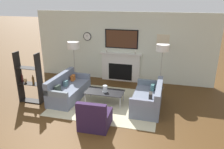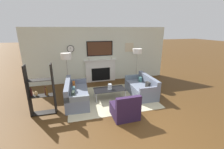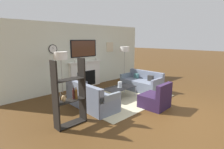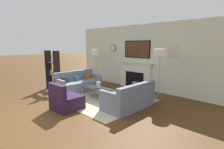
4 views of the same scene
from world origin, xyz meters
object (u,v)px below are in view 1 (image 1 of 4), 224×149
at_px(hurricane_candle, 105,89).
at_px(shelf_unit, 29,79).
at_px(couch_left, 68,90).
at_px(couch_right, 148,99).
at_px(floor_lamp_right, 163,49).
at_px(floor_lamp_left, 73,46).
at_px(armchair, 95,118).
at_px(coffee_table, 105,92).

distance_m(hurricane_candle, shelf_unit, 2.40).
height_order(couch_left, couch_right, couch_left).
xyz_separation_m(couch_left, floor_lamp_right, (2.93, 1.20, 1.31)).
height_order(couch_right, floor_lamp_left, floor_lamp_left).
distance_m(armchair, shelf_unit, 2.66).
relative_size(hurricane_candle, shelf_unit, 0.12).
bearing_deg(couch_left, floor_lamp_right, 22.31).
distance_m(armchair, coffee_table, 1.39).
height_order(couch_left, armchair, couch_left).
height_order(armchair, floor_lamp_left, floor_lamp_left).
bearing_deg(floor_lamp_right, coffee_table, -143.32).
bearing_deg(couch_right, floor_lamp_left, 157.63).
relative_size(couch_right, hurricane_candle, 8.00).
bearing_deg(floor_lamp_left, couch_left, -77.31).
height_order(armchair, shelf_unit, shelf_unit).
height_order(hurricane_candle, floor_lamp_left, floor_lamp_left).
xyz_separation_m(coffee_table, floor_lamp_left, (-1.54, 1.23, 1.15)).
xyz_separation_m(floor_lamp_right, shelf_unit, (-3.97, -1.74, -0.84)).
bearing_deg(shelf_unit, hurricane_candle, 12.22).
bearing_deg(couch_left, coffee_table, -1.38).
relative_size(coffee_table, hurricane_candle, 5.93).
bearing_deg(floor_lamp_left, floor_lamp_right, 0.00).
distance_m(couch_left, armchair, 2.00).
xyz_separation_m(armchair, hurricane_candle, (-0.13, 1.38, 0.22)).
height_order(armchair, floor_lamp_right, floor_lamp_right).
xyz_separation_m(couch_right, coffee_table, (-1.38, -0.03, 0.09)).
bearing_deg(couch_right, armchair, -131.24).
relative_size(couch_right, coffee_table, 1.35).
height_order(floor_lamp_left, shelf_unit, floor_lamp_left).
bearing_deg(floor_lamp_left, armchair, -57.18).
relative_size(couch_right, floor_lamp_right, 0.93).
relative_size(coffee_table, floor_lamp_right, 0.69).
bearing_deg(hurricane_candle, shelf_unit, -167.78).
relative_size(armchair, floor_lamp_right, 0.46).
distance_m(couch_left, couch_right, 2.65).
height_order(coffee_table, shelf_unit, shelf_unit).
xyz_separation_m(couch_left, hurricane_candle, (1.29, -0.03, 0.19)).
xyz_separation_m(armchair, floor_lamp_right, (1.51, 2.61, 1.34)).
xyz_separation_m(coffee_table, hurricane_candle, (0.02, 0.00, 0.11)).
bearing_deg(hurricane_candle, floor_lamp_left, 141.73).
relative_size(armchair, floor_lamp_left, 0.48).
relative_size(armchair, hurricane_candle, 3.93).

